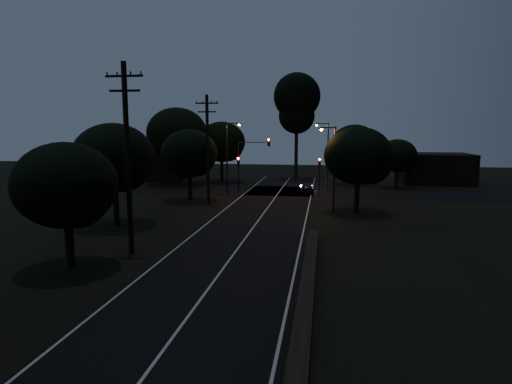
% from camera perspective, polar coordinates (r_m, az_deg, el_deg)
% --- Properties ---
extents(road_surface, '(60.00, 70.00, 0.03)m').
position_cam_1_polar(road_surface, '(40.09, 1.61, -2.06)').
color(road_surface, black).
rests_on(road_surface, ground).
extents(retaining_wall, '(6.93, 26.00, 1.60)m').
position_cam_1_polar(retaining_wall, '(13.09, 20.93, -22.76)').
color(retaining_wall, black).
rests_on(retaining_wall, ground).
extents(utility_pole_mid, '(2.20, 0.30, 11.00)m').
position_cam_1_polar(utility_pole_mid, '(25.57, -16.76, 4.59)').
color(utility_pole_mid, black).
rests_on(utility_pole_mid, ground).
extents(utility_pole_far, '(2.20, 0.30, 10.50)m').
position_cam_1_polar(utility_pole_far, '(41.53, -6.47, 5.87)').
color(utility_pole_far, black).
rests_on(utility_pole_far, ground).
extents(tree_left_b, '(5.22, 5.22, 6.64)m').
position_cam_1_polar(tree_left_b, '(23.89, -23.78, 0.54)').
color(tree_left_b, black).
rests_on(tree_left_b, ground).
extents(tree_left_c, '(6.13, 6.13, 7.74)m').
position_cam_1_polar(tree_left_c, '(33.67, -18.20, 4.11)').
color(tree_left_c, black).
rests_on(tree_left_c, ground).
extents(tree_left_d, '(5.74, 5.74, 7.28)m').
position_cam_1_polar(tree_left_d, '(44.03, -8.69, 4.96)').
color(tree_left_d, black).
rests_on(tree_left_d, ground).
extents(tree_far_nw, '(6.56, 6.56, 8.31)m').
position_cam_1_polar(tree_far_nw, '(59.51, -4.42, 6.54)').
color(tree_far_nw, black).
rests_on(tree_far_nw, ground).
extents(tree_far_w, '(7.90, 7.90, 10.07)m').
position_cam_1_polar(tree_far_w, '(57.02, -10.28, 7.52)').
color(tree_far_w, black).
rests_on(tree_far_w, ground).
extents(tree_far_ne, '(6.24, 6.24, 7.89)m').
position_cam_1_polar(tree_far_ne, '(58.03, 13.23, 6.02)').
color(tree_far_ne, black).
rests_on(tree_far_ne, ground).
extents(tree_far_e, '(4.78, 4.78, 6.06)m').
position_cam_1_polar(tree_far_e, '(55.71, 18.49, 4.51)').
color(tree_far_e, black).
rests_on(tree_far_e, ground).
extents(tree_right_a, '(5.89, 5.89, 7.49)m').
position_cam_1_polar(tree_right_a, '(38.05, 13.78, 4.51)').
color(tree_right_a, black).
rests_on(tree_right_a, ground).
extents(tall_pine, '(6.74, 6.74, 15.32)m').
position_cam_1_polar(tall_pine, '(63.22, 5.47, 11.77)').
color(tall_pine, black).
rests_on(tall_pine, ground).
extents(building_left, '(10.00, 8.00, 4.40)m').
position_cam_1_polar(building_left, '(65.22, -13.61, 3.69)').
color(building_left, black).
rests_on(building_left, ground).
extents(building_right, '(9.00, 7.00, 4.00)m').
position_cam_1_polar(building_right, '(62.98, 22.77, 2.93)').
color(building_right, black).
rests_on(building_right, ground).
extents(signal_left, '(0.28, 0.35, 4.10)m').
position_cam_1_polar(signal_left, '(49.14, -2.35, 3.20)').
color(signal_left, black).
rests_on(signal_left, ground).
extents(signal_right, '(0.28, 0.35, 4.10)m').
position_cam_1_polar(signal_right, '(48.17, 8.46, 3.01)').
color(signal_right, black).
rests_on(signal_right, ground).
extents(signal_mast, '(3.70, 0.35, 6.25)m').
position_cam_1_polar(signal_mast, '(48.72, -0.41, 4.93)').
color(signal_mast, black).
rests_on(signal_mast, ground).
extents(streetlight_a, '(1.66, 0.26, 8.00)m').
position_cam_1_polar(streetlight_a, '(47.21, -3.69, 5.17)').
color(streetlight_a, black).
rests_on(streetlight_a, ground).
extents(streetlight_b, '(1.66, 0.26, 8.00)m').
position_cam_1_polar(streetlight_b, '(52.04, 9.34, 5.37)').
color(streetlight_b, black).
rests_on(streetlight_b, ground).
extents(streetlight_c, '(1.46, 0.26, 7.50)m').
position_cam_1_polar(streetlight_c, '(38.09, 10.16, 3.85)').
color(streetlight_c, black).
rests_on(streetlight_c, ground).
extents(car, '(1.69, 3.52, 1.16)m').
position_cam_1_polar(car, '(49.27, 6.79, 0.52)').
color(car, black).
rests_on(car, ground).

